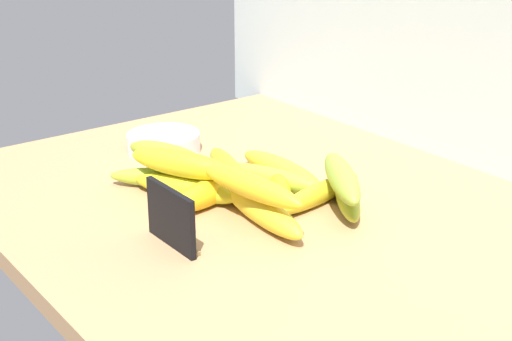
# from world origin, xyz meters

# --- Properties ---
(counter_top) EXTENTS (1.10, 0.76, 0.03)m
(counter_top) POSITION_xyz_m (0.00, 0.00, 0.01)
(counter_top) COLOR tan
(counter_top) RESTS_ON ground
(chalkboard_sign) EXTENTS (0.11, 0.02, 0.08)m
(chalkboard_sign) POSITION_xyz_m (-0.02, -0.19, 0.07)
(chalkboard_sign) COLOR black
(chalkboard_sign) RESTS_ON counter_top
(fruit_bowl) EXTENTS (0.13, 0.13, 0.03)m
(fruit_bowl) POSITION_xyz_m (-0.35, 0.00, 0.05)
(fruit_bowl) COLOR silver
(fruit_bowl) RESTS_ON counter_top
(banana_0) EXTENTS (0.06, 0.20, 0.03)m
(banana_0) POSITION_xyz_m (-0.00, 0.07, 0.05)
(banana_0) COLOR gold
(banana_0) RESTS_ON counter_top
(banana_1) EXTENTS (0.14, 0.12, 0.03)m
(banana_1) POSITION_xyz_m (-0.04, 0.02, 0.05)
(banana_1) COLOR yellow
(banana_1) RESTS_ON counter_top
(banana_2) EXTENTS (0.19, 0.10, 0.04)m
(banana_2) POSITION_xyz_m (-0.16, 0.01, 0.05)
(banana_2) COLOR gold
(banana_2) RESTS_ON counter_top
(banana_3) EXTENTS (0.18, 0.12, 0.04)m
(banana_3) POSITION_xyz_m (-0.14, -0.09, 0.05)
(banana_3) COLOR gold
(banana_3) RESTS_ON counter_top
(banana_4) EXTENTS (0.21, 0.06, 0.04)m
(banana_4) POSITION_xyz_m (0.00, -0.05, 0.05)
(banana_4) COLOR yellow
(banana_4) RESTS_ON counter_top
(banana_5) EXTENTS (0.15, 0.12, 0.03)m
(banana_5) POSITION_xyz_m (0.04, 0.09, 0.05)
(banana_5) COLOR #A2B32E
(banana_5) RESTS_ON counter_top
(banana_6) EXTENTS (0.19, 0.04, 0.04)m
(banana_6) POSITION_xyz_m (-0.11, 0.08, 0.05)
(banana_6) COLOR yellow
(banana_6) RESTS_ON counter_top
(banana_7) EXTENTS (0.16, 0.17, 0.03)m
(banana_7) POSITION_xyz_m (-0.19, -0.08, 0.05)
(banana_7) COLOR #9CBA2E
(banana_7) RESTS_ON counter_top
(banana_8) EXTENTS (0.20, 0.10, 0.03)m
(banana_8) POSITION_xyz_m (-0.09, 0.05, 0.05)
(banana_8) COLOR #9FBE30
(banana_8) RESTS_ON counter_top
(banana_9) EXTENTS (0.07, 0.16, 0.04)m
(banana_9) POSITION_xyz_m (-0.10, -0.07, 0.05)
(banana_9) COLOR yellow
(banana_9) RESTS_ON counter_top
(banana_10) EXTENTS (0.18, 0.11, 0.04)m
(banana_10) POSITION_xyz_m (-0.15, -0.09, 0.09)
(banana_10) COLOR yellow
(banana_10) RESTS_ON banana_3
(banana_11) EXTENTS (0.17, 0.09, 0.04)m
(banana_11) POSITION_xyz_m (-0.20, -0.08, 0.08)
(banana_11) COLOR #93AD2C
(banana_11) RESTS_ON banana_7
(banana_12) EXTENTS (0.20, 0.06, 0.04)m
(banana_12) POSITION_xyz_m (-0.01, -0.06, 0.09)
(banana_12) COLOR yellow
(banana_12) RESTS_ON banana_4
(banana_13) EXTENTS (0.18, 0.14, 0.04)m
(banana_13) POSITION_xyz_m (0.04, 0.08, 0.08)
(banana_13) COLOR #8FAD38
(banana_13) RESTS_ON banana_5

